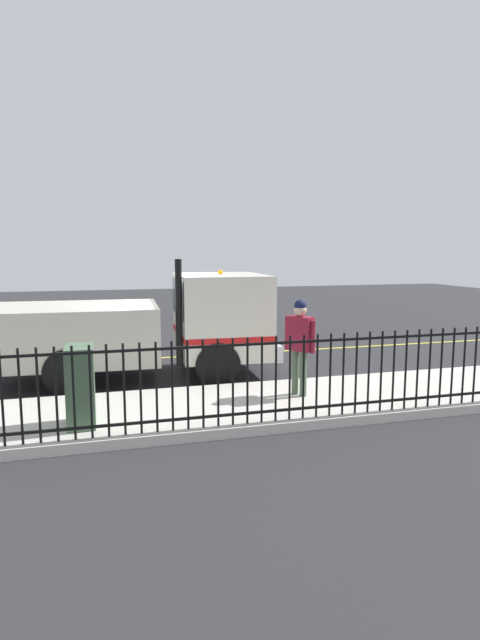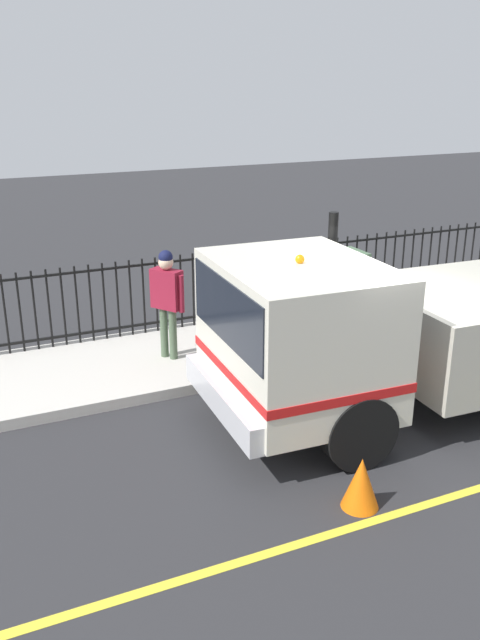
{
  "view_description": "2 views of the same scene",
  "coord_description": "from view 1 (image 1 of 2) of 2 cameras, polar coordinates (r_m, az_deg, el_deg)",
  "views": [
    {
      "loc": [
        11.48,
        -1.33,
        2.86
      ],
      "look_at": [
        1.44,
        1.45,
        1.43
      ],
      "focal_mm": 28.3,
      "sensor_mm": 36.0,
      "label": 1
    },
    {
      "loc": [
        -6.85,
        5.34,
        4.5
      ],
      "look_at": [
        2.32,
        1.18,
        0.86
      ],
      "focal_mm": 37.66,
      "sensor_mm": 36.0,
      "label": 2
    }
  ],
  "objects": [
    {
      "name": "ground_plane",
      "position": [
        11.9,
        -8.65,
        -6.17
      ],
      "size": [
        53.96,
        53.96,
        0.0
      ],
      "primitive_type": "plane",
      "color": "#2B2B2D",
      "rests_on": "ground"
    },
    {
      "name": "work_truck",
      "position": [
        11.51,
        -9.48,
        -0.23
      ],
      "size": [
        2.77,
        6.38,
        2.7
      ],
      "rotation": [
        0.0,
        0.0,
        -0.05
      ],
      "color": "silver",
      "rests_on": "ground"
    },
    {
      "name": "worker_standing",
      "position": [
        9.42,
        6.77,
        -1.94
      ],
      "size": [
        0.56,
        0.47,
        1.81
      ],
      "rotation": [
        0.0,
        0.0,
        -2.56
      ],
      "color": "maroon",
      "rests_on": "sidewalk_slab"
    },
    {
      "name": "lane_marking",
      "position": [
        13.77,
        -9.61,
        -4.26
      ],
      "size": [
        0.12,
        22.08,
        0.01
      ],
      "primitive_type": "cube",
      "color": "yellow",
      "rests_on": "ground"
    },
    {
      "name": "iron_fence",
      "position": [
        7.71,
        -5.06,
        -7.22
      ],
      "size": [
        0.04,
        20.89,
        1.37
      ],
      "color": "black",
      "rests_on": "sidewalk_slab"
    },
    {
      "name": "utility_cabinet",
      "position": [
        8.23,
        -17.59,
        -7.11
      ],
      "size": [
        0.69,
        0.42,
        1.25
      ],
      "primitive_type": "cube",
      "color": "#4C6B4C",
      "rests_on": "sidewalk_slab"
    },
    {
      "name": "traffic_cone",
      "position": [
        13.67,
        -3.18,
        -2.98
      ],
      "size": [
        0.42,
        0.42,
        0.6
      ],
      "primitive_type": "cone",
      "color": "orange",
      "rests_on": "ground"
    },
    {
      "name": "sidewalk_slab",
      "position": [
        8.99,
        -6.31,
        -10.21
      ],
      "size": [
        2.57,
        24.53,
        0.17
      ],
      "primitive_type": "cube",
      "color": "beige",
      "rests_on": "ground"
    }
  ]
}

